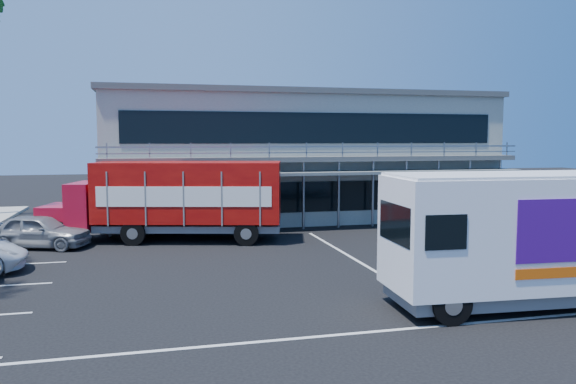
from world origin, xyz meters
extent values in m
plane|color=black|center=(0.00, 0.00, 0.00)|extent=(120.00, 120.00, 0.00)
cube|color=#959B8E|center=(3.00, 15.00, 3.50)|extent=(22.00, 10.00, 7.00)
cube|color=#515454|center=(3.00, 15.00, 7.15)|extent=(22.40, 10.40, 0.30)
cube|color=#515454|center=(3.00, 9.40, 3.60)|extent=(22.00, 1.20, 0.25)
cube|color=gray|center=(3.00, 8.85, 4.10)|extent=(22.00, 0.08, 0.90)
cube|color=slate|center=(3.00, 9.10, 2.90)|extent=(22.00, 1.80, 0.15)
cube|color=black|center=(3.00, 9.98, 1.60)|extent=(20.00, 0.06, 1.60)
cube|color=black|center=(3.00, 9.98, 5.20)|extent=(20.00, 0.06, 1.60)
cube|color=#AA0D23|center=(-9.57, 8.81, 1.03)|extent=(1.97, 2.60, 1.23)
cube|color=#AA0D23|center=(-8.48, 8.53, 1.59)|extent=(1.64, 2.75, 2.16)
cube|color=black|center=(-8.48, 8.53, 2.21)|extent=(0.60, 2.13, 0.72)
cube|color=#B0110A|center=(-3.90, 7.35, 2.26)|extent=(8.61, 4.54, 2.67)
cube|color=slate|center=(-3.90, 7.35, 0.67)|extent=(8.51, 4.17, 0.31)
cube|color=white|center=(-4.22, 6.09, 2.16)|extent=(7.34, 1.92, 0.87)
cube|color=white|center=(-3.57, 8.60, 2.16)|extent=(7.34, 1.92, 0.87)
cylinder|color=black|center=(-9.56, 7.64, 0.53)|extent=(1.11, 0.54, 1.07)
cylinder|color=black|center=(-8.99, 9.83, 0.53)|extent=(1.11, 0.54, 1.07)
cylinder|color=black|center=(-6.37, 6.82, 0.53)|extent=(1.11, 0.54, 1.07)
cylinder|color=black|center=(-5.81, 9.01, 0.53)|extent=(1.11, 0.54, 1.07)
cylinder|color=black|center=(-1.59, 5.59, 0.53)|extent=(1.11, 0.54, 1.07)
cylinder|color=black|center=(-1.03, 7.78, 0.53)|extent=(1.11, 0.54, 1.07)
cube|color=white|center=(4.37, -5.00, 2.11)|extent=(7.70, 3.03, 3.03)
cube|color=slate|center=(4.37, -5.00, 0.43)|extent=(7.38, 2.75, 0.38)
cube|color=black|center=(0.61, -4.78, 2.43)|extent=(0.18, 2.13, 1.03)
cube|color=white|center=(4.37, -5.00, 3.65)|extent=(7.55, 2.97, 0.09)
cube|color=#480E7E|center=(5.31, -3.74, 2.32)|extent=(3.88, 0.26, 1.62)
cylinder|color=black|center=(1.60, -5.99, 0.52)|extent=(1.05, 0.34, 1.04)
cylinder|color=black|center=(1.74, -3.70, 0.52)|extent=(1.05, 0.34, 1.04)
cylinder|color=black|center=(6.70, -3.99, 0.52)|extent=(1.05, 0.34, 1.04)
imported|color=gray|center=(-10.23, 7.20, 0.72)|extent=(4.57, 3.06, 1.44)
camera|label=1|loc=(-5.63, -18.24, 4.63)|focal=35.00mm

